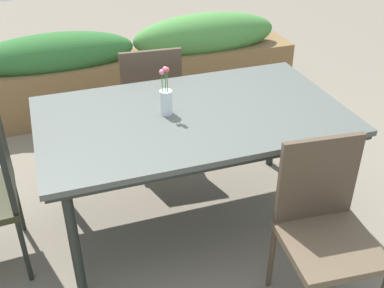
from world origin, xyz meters
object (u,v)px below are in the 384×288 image
chair_near_right (324,222)px  chair_far_side (149,94)px  planter_box (136,68)px  dining_table (192,122)px  flower_vase (166,99)px

chair_near_right → chair_far_side: size_ratio=1.01×
chair_far_side → planter_box: (0.09, 0.86, -0.14)m
chair_near_right → chair_far_side: bearing=-69.1°
dining_table → chair_far_side: (-0.05, 0.82, -0.19)m
planter_box → dining_table: bearing=-91.2°
flower_vase → planter_box: 1.72m
chair_near_right → flower_vase: (-0.54, 0.85, 0.35)m
dining_table → flower_vase: (-0.14, 0.04, 0.15)m
chair_near_right → flower_vase: flower_vase is taller
dining_table → planter_box: 1.71m
chair_near_right → chair_far_side: chair_near_right is taller
dining_table → chair_far_side: size_ratio=1.92×
chair_near_right → chair_far_side: (-0.46, 1.63, 0.01)m
flower_vase → dining_table: bearing=-15.8°
chair_far_side → planter_box: chair_far_side is taller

